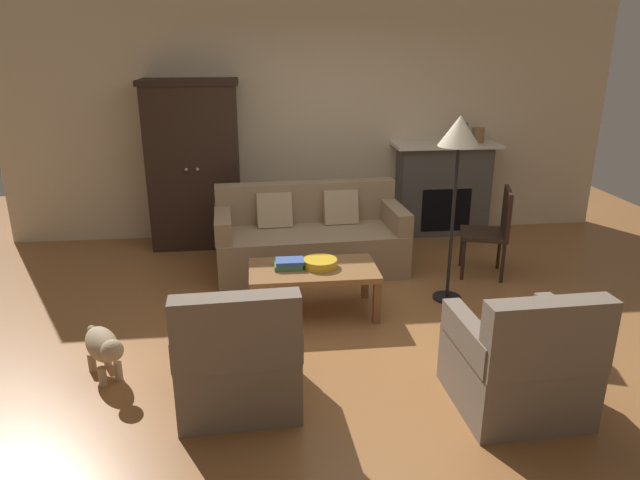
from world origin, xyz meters
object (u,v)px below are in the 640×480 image
armoire (194,165)px  couch (310,239)px  dog (104,347)px  fruit_bowl (320,263)px  mantel_vase_slate (462,133)px  floor_lamp (459,142)px  mantel_vase_bronze (478,135)px  fireplace (443,188)px  coffee_table (313,274)px  book_stack (289,264)px  armchair_near_left (238,359)px  armchair_near_right (520,365)px  side_chair_wooden (493,227)px

armoire → couch: bearing=-37.2°
armoire → dog: bearing=-98.3°
fruit_bowl → mantel_vase_slate: bearing=46.5°
dog → mantel_vase_slate: bearing=39.4°
floor_lamp → mantel_vase_bronze: bearing=64.1°
fireplace → coffee_table: fireplace is taller
book_stack → dog: bearing=-146.5°
floor_lamp → dog: size_ratio=3.30×
couch → armchair_near_left: (-0.70, -2.32, -0.00)m
coffee_table → book_stack: bearing=173.1°
mantel_vase_bronze → armchair_near_left: bearing=-130.3°
armchair_near_right → side_chair_wooden: 2.33m
mantel_vase_slate → floor_lamp: 2.04m
fireplace → fruit_bowl: (-1.74, -2.04, -0.11)m
couch → mantel_vase_bronze: bearing=25.1°
floor_lamp → dog: (-2.82, -1.01, -1.21)m
book_stack → armchair_near_right: bearing=-48.9°
fireplace → dog: fireplace is taller
fruit_bowl → armchair_near_left: bearing=-117.9°
fireplace → dog: 4.47m
mantel_vase_slate → armchair_near_left: mantel_vase_slate is taller
side_chair_wooden → dog: side_chair_wooden is taller
coffee_table → armchair_near_right: (1.16, -1.54, -0.05)m
armoire → side_chair_wooden: bearing=-23.5°
dog → fireplace: bearing=41.0°
armchair_near_left → mantel_vase_slate: bearing=51.8°
fireplace → fruit_bowl: bearing=-130.5°
armoire → fruit_bowl: (1.21, -1.96, -0.49)m
couch → mantel_vase_slate: mantel_vase_slate is taller
armchair_near_left → side_chair_wooden: (2.50, 1.93, 0.20)m
armchair_near_right → mantel_vase_bronze: bearing=74.1°
armoire → dog: 2.96m
book_stack → armchair_near_left: bearing=-107.7°
mantel_vase_bronze → dog: size_ratio=0.35×
armchair_near_left → book_stack: bearing=72.3°
armchair_near_left → dog: armchair_near_left is taller
fireplace → floor_lamp: floor_lamp is taller
fruit_bowl → side_chair_wooden: size_ratio=0.33×
armoire → coffee_table: bearing=-59.9°
armoire → fruit_bowl: 2.35m
mantel_vase_slate → armchair_near_right: size_ratio=0.27×
mantel_vase_slate → dog: mantel_vase_slate is taller
floor_lamp → armoire: bearing=142.7°
couch → mantel_vase_slate: size_ratio=8.24×
fireplace → fruit_bowl: 2.68m
armchair_near_left → armchair_near_right: size_ratio=1.00×
mantel_vase_bronze → armchair_near_left: mantel_vase_bronze is taller
coffee_table → armchair_near_right: bearing=-53.0°
mantel_vase_slate → floor_lamp: (-0.72, -1.90, 0.21)m
fireplace → book_stack: size_ratio=4.93×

